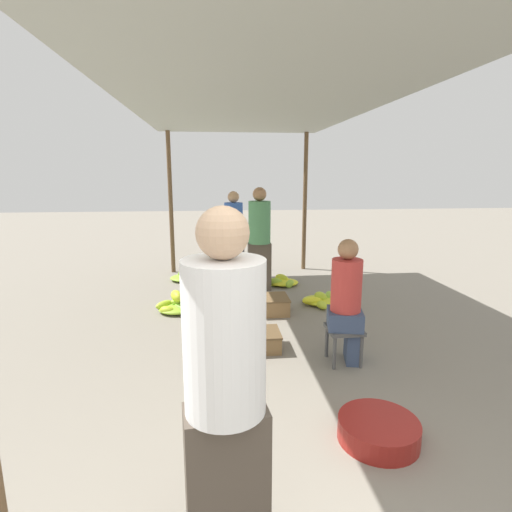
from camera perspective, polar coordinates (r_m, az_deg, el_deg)
The scene contains 15 objects.
canopy_post_back_left at distance 7.80m, azimuth -12.08°, elevation 7.32°, with size 0.08×0.08×2.67m, color brown.
canopy_post_back_right at distance 7.96m, azimuth 6.99°, elevation 7.58°, with size 0.08×0.08×2.67m, color brown.
canopy_tarp at distance 4.62m, azimuth 0.11°, elevation 21.62°, with size 2.99×6.82×0.04m, color #9EA399.
vendor_foreground at distance 1.94m, azimuth -4.41°, elevation -18.62°, with size 0.42×0.42×1.76m.
stool at distance 4.19m, azimuth 12.47°, elevation -10.83°, with size 0.34×0.34×0.37m.
vendor_seated at distance 4.08m, azimuth 12.91°, elevation -6.20°, with size 0.40×0.40×1.27m.
basin_black at distance 3.25m, azimuth 17.08°, elevation -22.70°, with size 0.58×0.58×0.16m.
banana_pile_left_0 at distance 5.69m, azimuth -11.13°, elevation -7.00°, with size 0.67×0.46×0.30m.
banana_pile_left_1 at distance 7.29m, azimuth -9.92°, elevation -2.81°, with size 0.57×0.56×0.24m.
banana_pile_right_0 at distance 6.00m, azimuth 9.24°, elevation -6.21°, with size 0.57×0.63×0.17m.
banana_pile_right_1 at distance 6.92m, azimuth 3.81°, elevation -3.67°, with size 0.56×0.56×0.17m.
crate_near at distance 5.56m, azimuth 2.12°, elevation -6.95°, with size 0.48×0.48×0.23m.
crate_mid at distance 4.48m, azimuth 0.71°, elevation -11.90°, with size 0.42×0.42×0.20m.
shopper_walking_mid at distance 7.36m, azimuth -3.19°, elevation 3.31°, with size 0.38×0.38×1.58m.
shopper_walking_far at distance 6.48m, azimuth 0.50°, elevation 2.65°, with size 0.38×0.36×1.68m.
Camera 1 is at (-0.49, -1.01, 1.89)m, focal length 28.00 mm.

